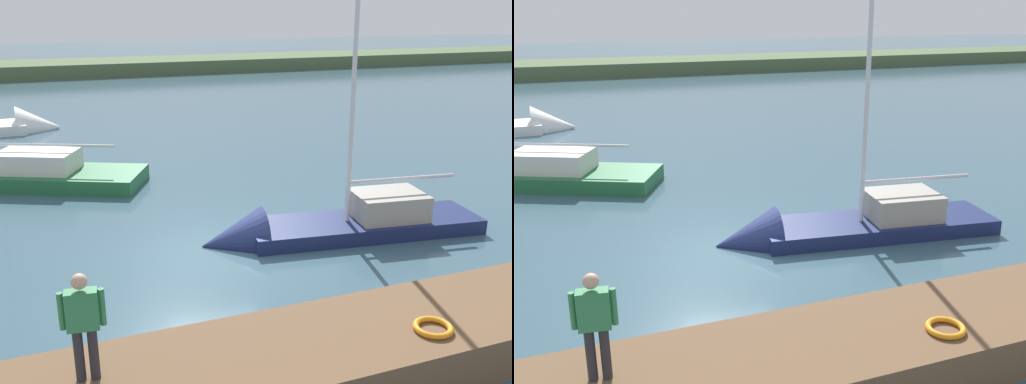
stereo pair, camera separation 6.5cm
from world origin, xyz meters
The scene contains 6 objects.
ground_plane centered at (0.00, 0.00, 0.00)m, with size 200.00×200.00×0.00m, color #385666.
far_shoreline centered at (0.00, -43.58, 0.00)m, with size 180.00×8.00×2.40m, color #4C603D.
dock_pier centered at (0.00, 5.76, 0.39)m, with size 25.95×2.33×0.78m, color brown.
life_ring_buoy centered at (-1.64, 6.23, 0.83)m, with size 0.66×0.66×0.10m, color orange.
sailboat_far_right centered at (-2.78, 0.19, 0.15)m, with size 7.81×2.81×9.68m.
person_on_dock centered at (3.79, 5.54, 1.73)m, with size 0.63×0.28×1.65m.
Camera 1 is at (4.10, 13.01, 5.85)m, focal length 40.59 mm.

